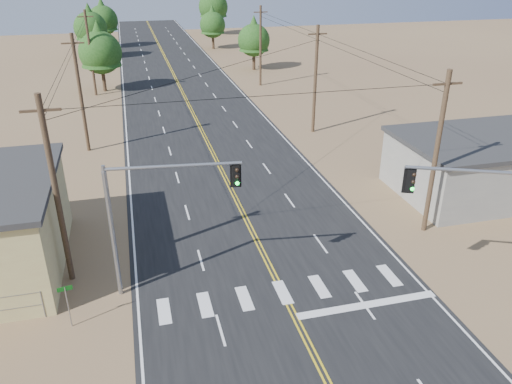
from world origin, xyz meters
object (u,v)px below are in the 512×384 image
object	(u,v)px
building_right	(503,164)
signal_mast_right	(499,216)
signal_mast_left	(150,207)
street_sign	(67,300)

from	to	relation	value
building_right	signal_mast_right	distance (m)	15.27
building_right	signal_mast_left	xyz separation A→B (m)	(-25.15, -6.23, 2.80)
building_right	street_sign	xyz separation A→B (m)	(-29.23, -8.00, -0.51)
building_right	signal_mast_left	distance (m)	26.06
signal_mast_left	signal_mast_right	world-z (taller)	signal_mast_right
building_right	signal_mast_left	bearing A→B (deg)	-166.08
signal_mast_left	street_sign	size ratio (longest dim) A/B	3.16
building_right	street_sign	distance (m)	30.31
street_sign	building_right	bearing A→B (deg)	5.91
signal_mast_left	street_sign	distance (m)	5.55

